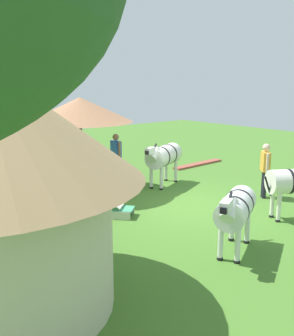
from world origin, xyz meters
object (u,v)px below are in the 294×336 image
(shade_umbrella, at_px, (80,110))
(patio_chair_east_end, at_px, (116,171))
(patio_chair_near_lawn, at_px, (44,181))
(zebra_by_umbrella, at_px, (235,209))
(striped_lounge_chair, at_px, (119,207))
(guest_beside_umbrella, at_px, (116,153))
(zebra_nearest_camera, at_px, (163,156))
(standing_watcher, at_px, (265,166))
(patio_dining_table, at_px, (82,172))

(shade_umbrella, bearing_deg, patio_chair_east_end, -96.95)
(patio_chair_near_lawn, distance_m, zebra_by_umbrella, 6.54)
(patio_chair_near_lawn, height_order, striped_lounge_chair, patio_chair_near_lawn)
(patio_chair_east_end, relative_size, guest_beside_umbrella, 0.52)
(patio_chair_east_end, height_order, zebra_nearest_camera, zebra_nearest_camera)
(zebra_nearest_camera, bearing_deg, standing_watcher, -177.70)
(guest_beside_umbrella, bearing_deg, patio_chair_east_end, 150.93)
(patio_chair_near_lawn, distance_m, standing_watcher, 6.89)
(shade_umbrella, height_order, patio_chair_east_end, shade_umbrella)
(zebra_by_umbrella, bearing_deg, zebra_nearest_camera, -52.77)
(patio_dining_table, relative_size, zebra_by_umbrella, 0.77)
(patio_chair_near_lawn, relative_size, striped_lounge_chair, 0.94)
(patio_chair_near_lawn, relative_size, zebra_by_umbrella, 0.46)
(standing_watcher, distance_m, zebra_by_umbrella, 4.37)
(patio_dining_table, height_order, standing_watcher, standing_watcher)
(shade_umbrella, xyz_separation_m, guest_beside_umbrella, (0.38, -1.65, -1.64))
(patio_chair_east_end, xyz_separation_m, standing_watcher, (-4.13, -2.70, 0.51))
(zebra_by_umbrella, bearing_deg, standing_watcher, -90.34)
(patio_chair_east_end, bearing_deg, shade_umbrella, 90.00)
(striped_lounge_chair, bearing_deg, zebra_nearest_camera, 167.57)
(patio_chair_east_end, distance_m, guest_beside_umbrella, 0.84)
(guest_beside_umbrella, bearing_deg, patio_chair_near_lawn, 100.75)
(shade_umbrella, distance_m, striped_lounge_chair, 3.72)
(striped_lounge_chair, bearing_deg, patio_chair_near_lawn, -116.84)
(patio_chair_near_lawn, bearing_deg, patio_dining_table, 90.00)
(guest_beside_umbrella, distance_m, standing_watcher, 5.20)
(patio_chair_east_end, xyz_separation_m, guest_beside_umbrella, (0.53, -0.40, 0.52))
(shade_umbrella, xyz_separation_m, standing_watcher, (-4.28, -3.95, -1.65))
(guest_beside_umbrella, xyz_separation_m, striped_lounge_chair, (-3.16, 2.18, -0.78))
(zebra_by_umbrella, bearing_deg, striped_lounge_chair, -16.98)
(shade_umbrella, bearing_deg, striped_lounge_chair, 169.13)
(striped_lounge_chair, height_order, zebra_by_umbrella, zebra_by_umbrella)
(shade_umbrella, distance_m, patio_chair_near_lawn, 2.50)
(shade_umbrella, height_order, patio_dining_table, shade_umbrella)
(patio_dining_table, xyz_separation_m, standing_watcher, (-4.28, -3.95, 0.37))
(zebra_by_umbrella, bearing_deg, guest_beside_umbrella, -40.04)
(patio_dining_table, xyz_separation_m, guest_beside_umbrella, (0.38, -1.65, 0.38))
(zebra_nearest_camera, relative_size, zebra_by_umbrella, 1.09)
(patio_dining_table, distance_m, patio_chair_east_end, 1.26)
(patio_chair_near_lawn, relative_size, zebra_nearest_camera, 0.43)
(patio_chair_east_end, bearing_deg, standing_watcher, -139.87)
(patio_dining_table, relative_size, standing_watcher, 0.87)
(shade_umbrella, xyz_separation_m, patio_dining_table, (0.00, -0.00, -2.02))
(patio_chair_east_end, xyz_separation_m, patio_chair_near_lawn, (0.38, 2.48, 0.00))
(zebra_nearest_camera, bearing_deg, patio_dining_table, 42.57)
(shade_umbrella, distance_m, guest_beside_umbrella, 2.36)
(standing_watcher, height_order, striped_lounge_chair, standing_watcher)
(patio_chair_near_lawn, xyz_separation_m, striped_lounge_chair, (-3.01, -0.70, -0.27))
(patio_chair_east_end, bearing_deg, guest_beside_umbrella, -29.81)
(shade_umbrella, distance_m, standing_watcher, 6.05)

